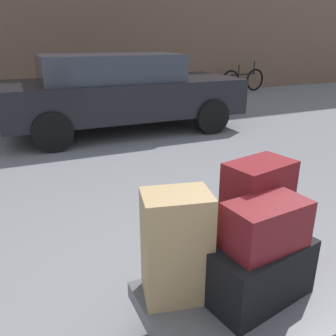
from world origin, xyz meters
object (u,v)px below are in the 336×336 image
Objects in this scene: suitcase_maroon_front_right at (256,216)px; parked_car at (120,91)px; bicycle_leaning at (243,80)px; bollard_kerb_near at (148,97)px; luggage_cart at (255,303)px; duffel_bag_maroon_topmost_pile at (266,225)px; duffel_bag_black_front_left at (261,272)px; suitcase_tan_rear_left at (176,247)px; bollard_kerb_mid at (191,94)px.

parked_car is (0.69, 4.90, 0.08)m from suitcase_maroon_front_right.
suitcase_maroon_front_right reaches higher than bicycle_leaning.
parked_car reaches higher than bollard_kerb_near.
duffel_bag_maroon_topmost_pile is at bearing -112.30° from luggage_cart.
parked_car is (0.83, 5.14, 0.49)m from luggage_cart.
bollard_kerb_near reaches higher than luggage_cart.
bollard_kerb_near is (2.09, 6.98, -0.22)m from duffel_bag_black_front_left.
suitcase_tan_rear_left reaches higher than bollard_kerb_near.
suitcase_maroon_front_right reaches higher than bollard_kerb_near.
bollard_kerb_mid is at bearing 0.00° from bollard_kerb_near.
parked_car is at bearing 80.84° from luggage_cart.
suitcase_tan_rear_left is at bearing 173.68° from suitcase_maroon_front_right.
duffel_bag_maroon_topmost_pile is 0.10× the size of parked_car.
bicycle_leaning is at bearing 65.09° from suitcase_tan_rear_left.
parked_car is at bearing 70.66° from suitcase_maroon_front_right.
bollard_kerb_near is (-3.93, -1.46, -0.08)m from bicycle_leaning.
bicycle_leaning reaches higher than bollard_kerb_mid.
parked_car is (0.84, 5.17, -0.04)m from duffel_bag_maroon_topmost_pile.
duffel_bag_maroon_topmost_pile is at bearing -115.46° from bollard_kerb_mid.
bicycle_leaning is (5.87, 8.17, -0.31)m from suitcase_maroon_front_right.
luggage_cart is at bearing 57.67° from duffel_bag_black_front_left.
duffel_bag_maroon_topmost_pile is (0.00, 0.00, 0.29)m from duffel_bag_black_front_left.
suitcase_maroon_front_right is at bearing 54.50° from duffel_bag_maroon_topmost_pile.
duffel_bag_maroon_topmost_pile is 0.75× the size of bollard_kerb_mid.
parked_car is at bearing -143.94° from bollard_kerb_mid.
duffel_bag_maroon_topmost_pile is 0.75× the size of bollard_kerb_near.
bicycle_leaning is 3.07m from bollard_kerb_mid.
duffel_bag_maroon_topmost_pile is at bearing -125.53° from bicycle_leaning.
luggage_cart is at bearing -99.16° from parked_car.
duffel_bag_black_front_left is 1.37× the size of duffel_bag_maroon_topmost_pile.
luggage_cart is 0.29× the size of parked_car.
parked_car is at bearing -147.78° from bicycle_leaning.
luggage_cart is 7.25m from bollard_kerb_near.
duffel_bag_maroon_topmost_pile is 0.25× the size of bicycle_leaning.
duffel_bag_black_front_left is at bearing 0.00° from duffel_bag_maroon_topmost_pile.
suitcase_maroon_front_right is 0.33m from duffel_bag_maroon_topmost_pile.
bollard_kerb_near is at bearing 55.25° from parked_car.
duffel_bag_maroon_topmost_pile reaches higher than bollard_kerb_mid.
suitcase_maroon_front_right is at bearing -106.13° from bollard_kerb_near.
duffel_bag_black_front_left is at bearing -14.88° from suitcase_tan_rear_left.
bollard_kerb_near and bollard_kerb_mid have the same top height.
parked_car is 7.54× the size of bollard_kerb_near.
bicycle_leaning reaches higher than duffel_bag_maroon_topmost_pile.
duffel_bag_black_front_left reaches higher than bollard_kerb_near.
bollard_kerb_near is at bearing 73.32° from luggage_cart.
suitcase_maroon_front_right reaches higher than suitcase_tan_rear_left.
duffel_bag_black_front_left is at bearing -99.24° from parked_car.
parked_car is (0.84, 5.17, 0.25)m from duffel_bag_black_front_left.
bollard_kerb_near is at bearing 180.00° from bollard_kerb_mid.
duffel_bag_black_front_left is at bearing -115.46° from bollard_kerb_mid.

